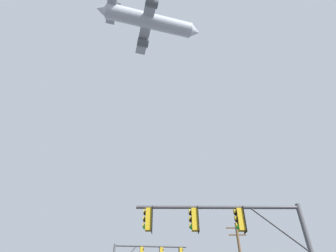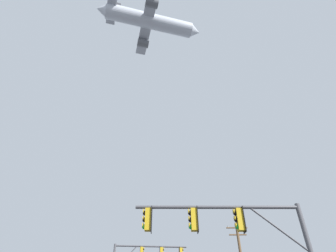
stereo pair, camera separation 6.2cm
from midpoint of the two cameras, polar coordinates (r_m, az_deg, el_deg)
signal_pole_near at (r=11.76m, az=14.57°, el=-21.74°), size 7.10×0.59×5.52m
airplane at (r=57.74m, az=-3.99°, el=21.98°), size 21.56×16.66×5.94m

